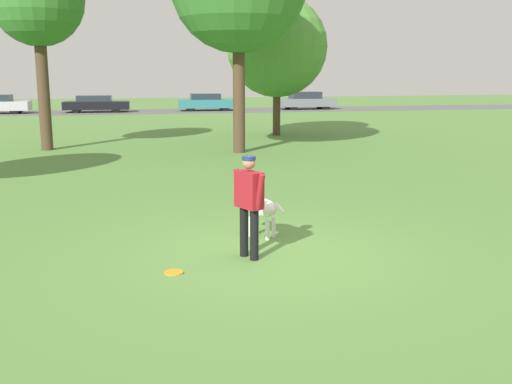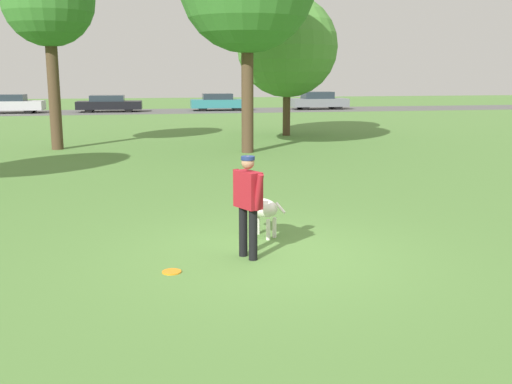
# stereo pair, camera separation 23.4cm
# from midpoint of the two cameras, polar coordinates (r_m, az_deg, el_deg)

# --- Properties ---
(ground_plane) EXTENTS (120.00, 120.00, 0.00)m
(ground_plane) POSITION_cam_midpoint_polar(r_m,az_deg,el_deg) (9.25, 0.71, -6.04)
(ground_plane) COLOR #56843D
(far_road_strip) EXTENTS (120.00, 6.00, 0.01)m
(far_road_strip) POSITION_cam_midpoint_polar(r_m,az_deg,el_deg) (44.51, -10.16, 7.56)
(far_road_strip) COLOR #5B5B59
(far_road_strip) RESTS_ON ground_plane
(person) EXTENTS (0.40, 0.68, 1.56)m
(person) POSITION_cam_midpoint_polar(r_m,az_deg,el_deg) (8.89, -1.43, -0.63)
(person) COLOR black
(person) RESTS_ON ground_plane
(dog) EXTENTS (0.69, 0.78, 0.70)m
(dog) POSITION_cam_midpoint_polar(r_m,az_deg,el_deg) (10.16, -0.27, -1.62)
(dog) COLOR silver
(dog) RESTS_ON ground_plane
(frisbee) EXTENTS (0.27, 0.27, 0.02)m
(frisbee) POSITION_cam_midpoint_polar(r_m,az_deg,el_deg) (8.54, -8.63, -7.59)
(frisbee) COLOR orange
(frisbee) RESTS_ON ground_plane
(tree_far_right) EXTENTS (4.40, 4.40, 6.09)m
(tree_far_right) POSITION_cam_midpoint_polar(r_m,az_deg,el_deg) (26.88, 1.76, 13.68)
(tree_far_right) COLOR #4C3826
(tree_far_right) RESTS_ON ground_plane
(tree_far_left) EXTENTS (3.22, 3.22, 6.87)m
(tree_far_left) POSITION_cam_midpoint_polar(r_m,az_deg,el_deg) (23.11, -20.39, 16.67)
(tree_far_left) COLOR #4C3826
(tree_far_left) RESTS_ON ground_plane
(parked_car_black) EXTENTS (4.63, 1.99, 1.19)m
(parked_car_black) POSITION_cam_midpoint_polar(r_m,az_deg,el_deg) (44.43, -15.13, 8.11)
(parked_car_black) COLOR black
(parked_car_black) RESTS_ON ground_plane
(parked_car_teal) EXTENTS (4.24, 1.85, 1.26)m
(parked_car_teal) POSITION_cam_midpoint_polar(r_m,az_deg,el_deg) (44.90, -4.88, 8.53)
(parked_car_teal) COLOR teal
(parked_car_teal) RESTS_ON ground_plane
(parked_car_grey) EXTENTS (4.33, 1.85, 1.35)m
(parked_car_grey) POSITION_cam_midpoint_polar(r_m,az_deg,el_deg) (46.61, 4.66, 8.67)
(parked_car_grey) COLOR slate
(parked_car_grey) RESTS_ON ground_plane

